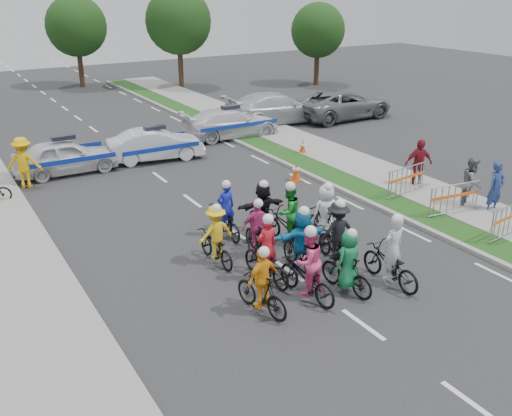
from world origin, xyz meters
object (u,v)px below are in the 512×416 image
police_car_0 (66,156)px  civilian_sedan (276,108)px  rider_1 (347,267)px  barrier_2 (406,182)px  rider_3 (262,287)px  rider_10 (216,240)px  spectator_2 (419,164)px  rider_4 (336,239)px  rider_2 (307,272)px  rider_12 (226,218)px  police_car_1 (156,145)px  police_car_2 (231,123)px  tree_2 (318,30)px  tree_1 (178,21)px  rider_5 (301,245)px  rider_6 (266,259)px  spectator_0 (496,188)px  rider_8 (288,221)px  rider_11 (262,214)px  cone_0 (296,172)px  rider_9 (257,234)px  civilian_suv (343,104)px  rider_7 (325,221)px  rider_0 (391,261)px  barrier_1 (454,200)px  barrier_0 (509,222)px  spectator_1 (472,183)px  marshal_hiviz (24,163)px  tree_4 (76,26)px

police_car_0 → civilian_sedan: 12.14m
rider_1 → barrier_2: (6.09, 4.15, -0.12)m
rider_3 → civilian_sedan: size_ratio=0.31×
rider_3 → rider_10: bearing=-107.0°
spectator_2 → barrier_2: size_ratio=0.92×
spectator_2 → rider_4: bearing=-136.1°
rider_1 → rider_2: bearing=-23.5°
rider_12 → police_car_1: size_ratio=0.45×
police_car_2 → tree_2: 16.43m
rider_2 → tree_1: bearing=-115.4°
rider_5 → rider_6: (-1.01, 0.11, -0.18)m
police_car_2 → spectator_0: bearing=-164.4°
rider_5 → rider_8: bearing=-107.9°
rider_10 → spectator_0: spectator_0 is taller
rider_2 → rider_6: (-0.39, 1.23, -0.10)m
rider_11 → cone_0: rider_11 is taller
rider_3 → rider_6: size_ratio=0.92×
barrier_2 → rider_11: bearing=-176.4°
rider_10 → tree_2: 29.24m
rider_4 → spectator_2: (6.45, 3.32, 0.18)m
rider_9 → spectator_2: 8.24m
civilian_suv → tree_2: bearing=-29.8°
rider_11 → police_car_0: rider_11 is taller
rider_8 → spectator_0: bearing=156.3°
rider_7 → barrier_2: rider_7 is taller
rider_2 → police_car_0: size_ratio=0.49×
cone_0 → police_car_1: bearing=123.8°
rider_0 → rider_10: rider_0 is taller
rider_4 → spectator_2: rider_4 is taller
rider_6 → rider_5: bearing=169.4°
rider_11 → rider_8: bearing=127.3°
rider_2 → spectator_2: 9.26m
police_car_0 → cone_0: (7.33, -5.46, -0.35)m
rider_10 → barrier_1: 8.20m
barrier_2 → tree_1: size_ratio=0.29×
rider_10 → police_car_2: rider_10 is taller
barrier_2 → tree_2: size_ratio=0.35×
rider_8 → civilian_suv: 16.77m
rider_11 → spectator_0: (7.61, -2.21, 0.10)m
police_car_2 → barrier_0: bearing=-170.9°
spectator_1 → marshal_hiviz: 15.89m
barrier_1 → tree_1: (2.30, 26.65, 3.98)m
rider_5 → rider_7: bearing=-140.8°
rider_3 → rider_1: bearing=161.7°
rider_2 → tree_4: tree_4 is taller
rider_2 → spectator_2: rider_2 is taller
rider_3 → police_car_2: (7.04, 14.37, 0.03)m
barrier_1 → tree_4: 31.09m
rider_3 → rider_6: rider_6 is taller
rider_7 → police_car_2: bearing=-98.0°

